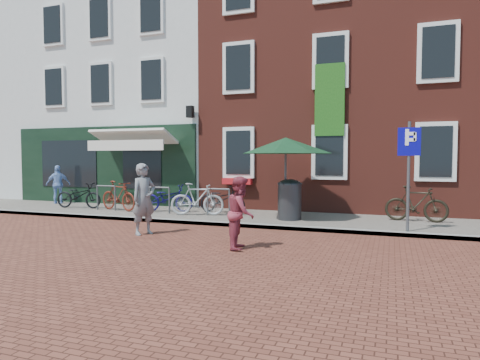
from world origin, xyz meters
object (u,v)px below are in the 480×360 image
(cafe_person, at_px, (58,184))
(bicycle_4, at_px, (222,199))
(litter_bin, at_px, (290,197))
(parasol, at_px, (286,143))
(bicycle_0, at_px, (79,195))
(bicycle_3, at_px, (197,199))
(boy, at_px, (241,213))
(bicycle_2, at_px, (168,198))
(bicycle_5, at_px, (416,204))
(woman, at_px, (144,199))
(parking_sign, at_px, (409,159))
(bicycle_1, at_px, (118,196))

(cafe_person, relative_size, bicycle_4, 0.87)
(litter_bin, height_order, parasol, parasol)
(bicycle_0, distance_m, bicycle_3, 4.63)
(parasol, xyz_separation_m, boy, (-0.02, -3.69, -1.53))
(boy, distance_m, bicycle_2, 5.55)
(parasol, xyz_separation_m, cafe_person, (-9.03, 1.01, -1.43))
(bicycle_5, bearing_deg, bicycle_2, 99.11)
(bicycle_0, bearing_deg, parasol, -97.95)
(woman, height_order, boy, woman)
(parking_sign, distance_m, bicycle_5, 2.14)
(woman, relative_size, boy, 1.16)
(parasol, height_order, boy, parasol)
(litter_bin, bearing_deg, woman, -134.66)
(woman, distance_m, bicycle_0, 5.52)
(cafe_person, bearing_deg, bicycle_1, 126.91)
(woman, relative_size, bicycle_5, 1.05)
(bicycle_2, bearing_deg, bicycle_5, -97.93)
(boy, xyz_separation_m, bicycle_2, (-3.91, 3.94, -0.19))
(woman, relative_size, bicycle_2, 1.02)
(litter_bin, xyz_separation_m, boy, (-0.16, -3.59, 0.00))
(parasol, bearing_deg, litter_bin, -35.64)
(parasol, distance_m, woman, 4.28)
(bicycle_3, bearing_deg, bicycle_4, -52.63)
(bicycle_1, bearing_deg, boy, -107.87)
(parking_sign, distance_m, cafe_person, 12.43)
(cafe_person, bearing_deg, parking_sign, 134.09)
(woman, height_order, bicycle_0, woman)
(parking_sign, bearing_deg, bicycle_5, 81.18)
(bicycle_2, bearing_deg, parasol, -104.90)
(bicycle_3, bearing_deg, litter_bin, -103.92)
(litter_bin, relative_size, bicycle_5, 0.75)
(parking_sign, bearing_deg, litter_bin, 162.56)
(bicycle_4, distance_m, bicycle_5, 5.59)
(parasol, distance_m, bicycle_0, 7.48)
(parking_sign, height_order, bicycle_2, parking_sign)
(litter_bin, height_order, bicycle_3, litter_bin)
(woman, xyz_separation_m, bicycle_2, (-1.21, 3.25, -0.31))
(woman, height_order, bicycle_2, woman)
(woman, distance_m, boy, 2.79)
(bicycle_1, bearing_deg, woman, -120.42)
(parasol, bearing_deg, bicycle_5, 11.09)
(bicycle_1, height_order, bicycle_2, bicycle_1)
(bicycle_2, xyz_separation_m, bicycle_5, (7.38, 0.43, 0.05))
(bicycle_1, bearing_deg, bicycle_0, 101.64)
(parasol, distance_m, bicycle_1, 5.84)
(litter_bin, height_order, bicycle_2, litter_bin)
(parasol, relative_size, bicycle_2, 1.56)
(bicycle_0, xyz_separation_m, bicycle_5, (10.74, 0.59, 0.05))
(cafe_person, bearing_deg, bicycle_4, 139.57)
(bicycle_1, relative_size, bicycle_4, 0.97)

